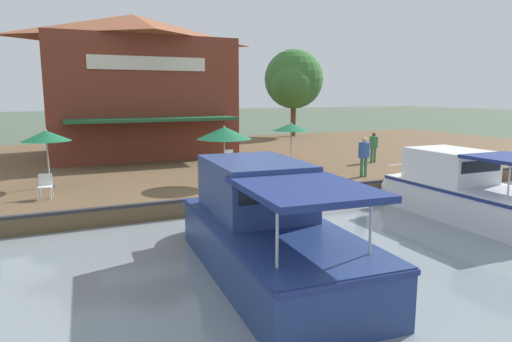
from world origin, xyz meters
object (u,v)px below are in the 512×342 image
at_px(cafe_chair_mid_patio, 287,165).
at_px(person_near_entrance, 374,144).
at_px(patio_umbrella_mid_patio_left, 46,136).
at_px(patio_umbrella_back_row, 291,127).
at_px(patio_umbrella_by_entrance, 224,133).
at_px(person_mid_patio, 364,152).
at_px(motorboat_far_downstream, 455,190).
at_px(motorboat_fourth_along, 260,227).
at_px(tree_upstream_bank, 293,81).
at_px(cafe_chair_back_row_seat, 45,185).
at_px(waterfront_restaurant, 136,85).
at_px(cafe_chair_facing_river, 230,157).

distance_m(cafe_chair_mid_patio, person_near_entrance, 6.22).
bearing_deg(patio_umbrella_mid_patio_left, patio_umbrella_back_row, 90.84).
height_order(patio_umbrella_back_row, patio_umbrella_by_entrance, patio_umbrella_by_entrance).
distance_m(patio_umbrella_by_entrance, patio_umbrella_mid_patio_left, 6.79).
height_order(person_mid_patio, motorboat_far_downstream, same).
xyz_separation_m(patio_umbrella_mid_patio_left, motorboat_fourth_along, (9.49, 4.56, -1.58)).
distance_m(person_near_entrance, motorboat_far_downstream, 8.66).
bearing_deg(tree_upstream_bank, cafe_chair_back_row_seat, -48.45).
bearing_deg(motorboat_far_downstream, cafe_chair_back_row_seat, -114.86).
xyz_separation_m(waterfront_restaurant, tree_upstream_bank, (-6.01, 14.08, 0.55)).
bearing_deg(cafe_chair_mid_patio, patio_umbrella_mid_patio_left, -98.37).
bearing_deg(cafe_chair_back_row_seat, waterfront_restaurant, 154.87).
xyz_separation_m(cafe_chair_mid_patio, person_near_entrance, (-1.51, 6.01, 0.51)).
height_order(cafe_chair_facing_river, person_near_entrance, person_near_entrance).
bearing_deg(person_mid_patio, waterfront_restaurant, -148.40).
relative_size(waterfront_restaurant, patio_umbrella_mid_patio_left, 4.72).
bearing_deg(cafe_chair_facing_river, cafe_chair_mid_patio, 24.85).
bearing_deg(cafe_chair_facing_river, tree_upstream_bank, 140.48).
height_order(cafe_chair_mid_patio, person_mid_patio, person_mid_patio).
height_order(patio_umbrella_by_entrance, cafe_chair_mid_patio, patio_umbrella_by_entrance).
height_order(motorboat_fourth_along, tree_upstream_bank, tree_upstream_bank).
bearing_deg(patio_umbrella_mid_patio_left, motorboat_far_downstream, 57.75).
bearing_deg(cafe_chair_mid_patio, motorboat_far_downstream, 24.60).
height_order(cafe_chair_mid_patio, motorboat_far_downstream, motorboat_far_downstream).
xyz_separation_m(patio_umbrella_by_entrance, cafe_chair_mid_patio, (-0.73, 3.23, -1.58)).
bearing_deg(person_mid_patio, person_near_entrance, 135.94).
relative_size(cafe_chair_mid_patio, motorboat_far_downstream, 0.13).
relative_size(patio_umbrella_mid_patio_left, cafe_chair_mid_patio, 2.64).
relative_size(cafe_chair_back_row_seat, tree_upstream_bank, 0.12).
bearing_deg(person_near_entrance, motorboat_far_downstream, -20.36).
bearing_deg(tree_upstream_bank, patio_umbrella_back_row, -29.42).
distance_m(patio_umbrella_back_row, cafe_chair_back_row_seat, 11.22).
bearing_deg(cafe_chair_facing_river, waterfront_restaurant, -156.49).
height_order(waterfront_restaurant, motorboat_far_downstream, waterfront_restaurant).
bearing_deg(cafe_chair_back_row_seat, patio_umbrella_mid_patio_left, 175.87).
bearing_deg(patio_umbrella_mid_patio_left, cafe_chair_mid_patio, 81.63).
xyz_separation_m(waterfront_restaurant, motorboat_fourth_along, (18.50, -0.48, -3.72)).
xyz_separation_m(waterfront_restaurant, motorboat_far_downstream, (17.01, 7.64, -3.83)).
bearing_deg(motorboat_fourth_along, waterfront_restaurant, 178.50).
distance_m(waterfront_restaurant, motorboat_fourth_along, 18.87).
distance_m(waterfront_restaurant, cafe_chair_mid_patio, 11.99).
xyz_separation_m(motorboat_fourth_along, tree_upstream_bank, (-24.51, 14.56, 4.27)).
bearing_deg(patio_umbrella_by_entrance, person_mid_patio, 80.52).
xyz_separation_m(patio_umbrella_mid_patio_left, cafe_chair_facing_river, (-1.77, 8.19, -1.52)).
distance_m(waterfront_restaurant, person_near_entrance, 14.24).
bearing_deg(cafe_chair_facing_river, motorboat_fourth_along, -17.89).
bearing_deg(cafe_chair_mid_patio, tree_upstream_bank, 150.11).
bearing_deg(patio_umbrella_back_row, patio_umbrella_by_entrance, -61.80).
xyz_separation_m(waterfront_restaurant, person_near_entrance, (8.92, 10.64, -3.15)).
height_order(cafe_chair_back_row_seat, person_near_entrance, person_near_entrance).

